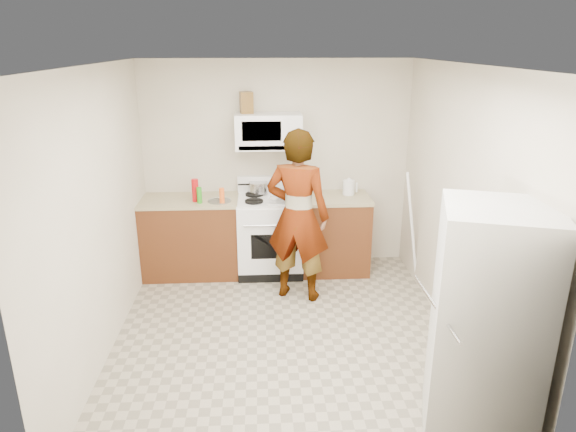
{
  "coord_description": "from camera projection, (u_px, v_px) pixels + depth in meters",
  "views": [
    {
      "loc": [
        -0.22,
        -4.3,
        2.68
      ],
      "look_at": [
        0.06,
        0.55,
        1.02
      ],
      "focal_mm": 32.0,
      "sensor_mm": 36.0,
      "label": 1
    }
  ],
  "objects": [
    {
      "name": "bottle_green_cap",
      "position": [
        199.0,
        195.0,
        5.81
      ],
      "size": [
        0.06,
        0.06,
        0.19
      ],
      "primitive_type": "cylinder",
      "rotation": [
        0.0,
        0.0,
        -0.09
      ],
      "color": "#278B19",
      "rests_on": "counter_left"
    },
    {
      "name": "cabinet_right",
      "position": [
        334.0,
        235.0,
        6.24
      ],
      "size": [
        0.8,
        0.62,
        0.9
      ],
      "primitive_type": "cube",
      "color": "#572814",
      "rests_on": "floor"
    },
    {
      "name": "gas_range",
      "position": [
        270.0,
        234.0,
        6.17
      ],
      "size": [
        0.76,
        0.65,
        1.13
      ],
      "color": "white",
      "rests_on": "floor"
    },
    {
      "name": "broom",
      "position": [
        412.0,
        228.0,
        5.82
      ],
      "size": [
        0.28,
        0.15,
        1.33
      ],
      "primitive_type": "cylinder",
      "rotation": [
        0.14,
        -0.14,
        -0.36
      ],
      "color": "white",
      "rests_on": "floor"
    },
    {
      "name": "kettle",
      "position": [
        349.0,
        188.0,
        6.14
      ],
      "size": [
        0.18,
        0.18,
        0.17
      ],
      "primitive_type": "cylinder",
      "rotation": [
        0.0,
        0.0,
        0.35
      ],
      "color": "silver",
      "rests_on": "counter_right"
    },
    {
      "name": "floor",
      "position": [
        285.0,
        335.0,
        4.94
      ],
      "size": [
        3.6,
        3.6,
        0.0
      ],
      "primitive_type": "plane",
      "color": "gray",
      "rests_on": "ground"
    },
    {
      "name": "bottle_hot_sauce",
      "position": [
        222.0,
        196.0,
        5.8
      ],
      "size": [
        0.07,
        0.07,
        0.18
      ],
      "primitive_type": "cylinder",
      "rotation": [
        0.0,
        0.0,
        -0.25
      ],
      "color": "orange",
      "rests_on": "counter_left"
    },
    {
      "name": "cabinet_left",
      "position": [
        192.0,
        238.0,
        6.14
      ],
      "size": [
        1.12,
        0.62,
        0.9
      ],
      "primitive_type": "cube",
      "color": "#572814",
      "rests_on": "floor"
    },
    {
      "name": "bottle_spray",
      "position": [
        195.0,
        190.0,
        5.86
      ],
      "size": [
        0.08,
        0.08,
        0.26
      ],
      "primitive_type": "cylinder",
      "rotation": [
        0.0,
        0.0,
        -0.07
      ],
      "color": "red",
      "rests_on": "counter_left"
    },
    {
      "name": "saucepan",
      "position": [
        258.0,
        187.0,
        6.16
      ],
      "size": [
        0.24,
        0.24,
        0.12
      ],
      "primitive_type": "cylinder",
      "rotation": [
        0.0,
        0.0,
        -0.11
      ],
      "color": "#ADADB2",
      "rests_on": "gas_range"
    },
    {
      "name": "right_wall",
      "position": [
        460.0,
        209.0,
        4.62
      ],
      "size": [
        0.02,
        3.6,
        2.5
      ],
      "primitive_type": "cube",
      "color": "beige",
      "rests_on": "floor"
    },
    {
      "name": "microwave",
      "position": [
        268.0,
        131.0,
        5.9
      ],
      "size": [
        0.76,
        0.38,
        0.4
      ],
      "primitive_type": "cube",
      "color": "white",
      "rests_on": "back_wall"
    },
    {
      "name": "jug",
      "position": [
        247.0,
        103.0,
        5.83
      ],
      "size": [
        0.16,
        0.16,
        0.24
      ],
      "primitive_type": "cube",
      "rotation": [
        0.0,
        0.0,
        0.16
      ],
      "color": "brown",
      "rests_on": "microwave"
    },
    {
      "name": "tray",
      "position": [
        280.0,
        200.0,
        5.88
      ],
      "size": [
        0.28,
        0.21,
        0.05
      ],
      "primitive_type": "cube",
      "rotation": [
        0.0,
        0.0,
        -0.2
      ],
      "color": "white",
      "rests_on": "gas_range"
    },
    {
      "name": "fridge",
      "position": [
        486.0,
        326.0,
        3.47
      ],
      "size": [
        0.88,
        0.88,
        1.7
      ],
      "primitive_type": "cube",
      "rotation": [
        0.0,
        0.0,
        -0.3
      ],
      "color": "silver",
      "rests_on": "floor"
    },
    {
      "name": "counter_right",
      "position": [
        335.0,
        198.0,
        6.09
      ],
      "size": [
        0.82,
        0.64,
        0.03
      ],
      "primitive_type": "cube",
      "color": "tan",
      "rests_on": "cabinet_right"
    },
    {
      "name": "pot_lid",
      "position": [
        220.0,
        201.0,
        5.9
      ],
      "size": [
        0.34,
        0.34,
        0.01
      ],
      "primitive_type": "cylinder",
      "rotation": [
        0.0,
        0.0,
        0.3
      ],
      "color": "silver",
      "rests_on": "counter_left"
    },
    {
      "name": "counter_left",
      "position": [
        189.0,
        200.0,
        5.99
      ],
      "size": [
        1.14,
        0.64,
        0.03
      ],
      "primitive_type": "cube",
      "color": "tan",
      "rests_on": "cabinet_left"
    },
    {
      "name": "back_wall",
      "position": [
        277.0,
        166.0,
        6.22
      ],
      "size": [
        3.2,
        0.02,
        2.5
      ],
      "primitive_type": "cube",
      "color": "beige",
      "rests_on": "floor"
    },
    {
      "name": "person",
      "position": [
        298.0,
        216.0,
        5.41
      ],
      "size": [
        0.79,
        0.65,
        1.86
      ],
      "primitive_type": "imported",
      "rotation": [
        0.0,
        0.0,
        2.8
      ],
      "color": "tan",
      "rests_on": "floor"
    }
  ]
}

